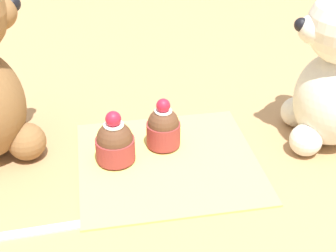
# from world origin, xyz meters

# --- Properties ---
(ground_plane) EXTENTS (4.00, 4.00, 0.00)m
(ground_plane) POSITION_xyz_m (0.00, 0.00, 0.00)
(ground_plane) COLOR tan
(knitted_placemat) EXTENTS (0.21, 0.23, 0.01)m
(knitted_placemat) POSITION_xyz_m (0.00, 0.00, 0.00)
(knitted_placemat) COLOR #E0D166
(knitted_placemat) RESTS_ON ground_plane
(teddy_bear_cream) EXTENTS (0.13, 0.12, 0.22)m
(teddy_bear_cream) POSITION_xyz_m (-0.02, 0.22, 0.10)
(teddy_bear_cream) COLOR silver
(teddy_bear_cream) RESTS_ON ground_plane
(cupcake_near_cream_bear) EXTENTS (0.05, 0.05, 0.07)m
(cupcake_near_cream_bear) POSITION_xyz_m (-0.03, 0.00, 0.03)
(cupcake_near_cream_bear) COLOR #993333
(cupcake_near_cream_bear) RESTS_ON knitted_placemat
(cupcake_near_tan_bear) EXTENTS (0.05, 0.05, 0.07)m
(cupcake_near_tan_bear) POSITION_xyz_m (-0.01, -0.07, 0.03)
(cupcake_near_tan_bear) COLOR #993333
(cupcake_near_tan_bear) RESTS_ON knitted_placemat
(teaspoon) EXTENTS (0.02, 0.12, 0.01)m
(teaspoon) POSITION_xyz_m (0.10, -0.17, 0.00)
(teaspoon) COLOR silver
(teaspoon) RESTS_ON ground_plane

